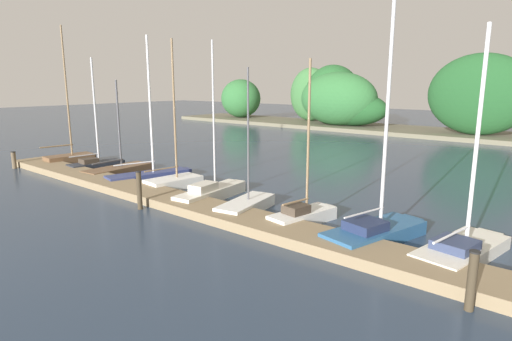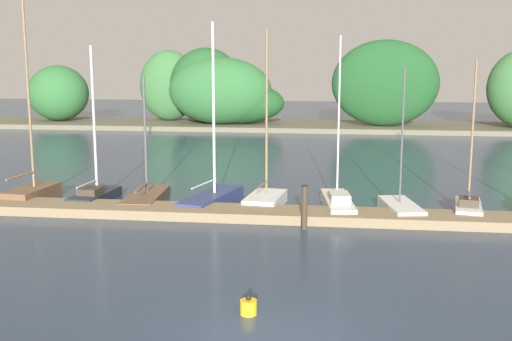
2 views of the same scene
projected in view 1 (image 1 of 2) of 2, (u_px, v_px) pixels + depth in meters
dock_pier at (164, 198)px, 18.18m from camera, size 26.94×1.80×0.35m
far_shore at (423, 103)px, 41.18m from camera, size 63.21×8.00×7.53m
sailboat_0 at (71, 157)px, 26.52m from camera, size 1.45×3.26×8.32m
sailboat_1 at (97, 162)px, 25.05m from camera, size 1.31×3.30×6.40m
sailboat_2 at (120, 169)px, 23.88m from camera, size 1.56×4.14×5.15m
sailboat_3 at (151, 174)px, 22.13m from camera, size 2.06×4.57×7.29m
sailboat_4 at (176, 180)px, 20.60m from camera, size 1.57×3.07×6.98m
sailboat_5 at (212, 191)px, 18.58m from camera, size 1.44×4.27×6.73m
sailboat_6 at (247, 204)px, 16.82m from camera, size 1.60×3.29×5.57m
sailboat_7 at (304, 214)px, 15.36m from camera, size 1.37×3.04×5.82m
sailboat_8 at (377, 228)px, 13.73m from camera, size 2.21×4.17×7.76m
sailboat_9 at (463, 246)px, 12.40m from camera, size 1.97×4.02×6.58m
mooring_piling_0 at (14, 160)px, 25.13m from camera, size 0.29×0.29×1.01m
mooring_piling_1 at (139, 190)px, 16.99m from camera, size 0.23×0.23×1.56m
mooring_piling_2 at (472, 281)px, 9.40m from camera, size 0.23×0.23×1.42m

